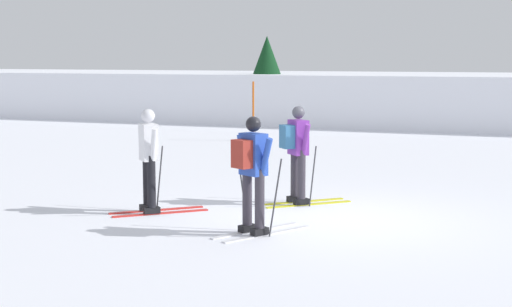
{
  "coord_description": "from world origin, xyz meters",
  "views": [
    {
      "loc": [
        3.06,
        -11.6,
        2.55
      ],
      "look_at": [
        -1.55,
        0.67,
        0.9
      ],
      "focal_mm": 54.1,
      "sensor_mm": 36.0,
      "label": 1
    }
  ],
  "objects_px": {
    "trail_marker_pole": "(253,111)",
    "conifer_far_right": "(267,73)",
    "skier_blue": "(252,169)",
    "skier_purple": "(297,150)",
    "skier_white": "(149,158)"
  },
  "relations": [
    {
      "from": "skier_blue",
      "to": "conifer_far_right",
      "type": "distance_m",
      "value": 18.83
    },
    {
      "from": "skier_purple",
      "to": "trail_marker_pole",
      "type": "xyz_separation_m",
      "value": [
        -4.33,
        9.26,
        -0.05
      ]
    },
    {
      "from": "trail_marker_pole",
      "to": "conifer_far_right",
      "type": "height_order",
      "value": "conifer_far_right"
    },
    {
      "from": "skier_purple",
      "to": "skier_blue",
      "type": "bearing_deg",
      "value": -87.62
    },
    {
      "from": "skier_blue",
      "to": "conifer_far_right",
      "type": "height_order",
      "value": "conifer_far_right"
    },
    {
      "from": "skier_purple",
      "to": "trail_marker_pole",
      "type": "height_order",
      "value": "trail_marker_pole"
    },
    {
      "from": "trail_marker_pole",
      "to": "conifer_far_right",
      "type": "bearing_deg",
      "value": 106.06
    },
    {
      "from": "skier_blue",
      "to": "conifer_far_right",
      "type": "bearing_deg",
      "value": 109.18
    },
    {
      "from": "skier_purple",
      "to": "skier_white",
      "type": "xyz_separation_m",
      "value": [
        -2.03,
        -1.56,
        -0.04
      ]
    },
    {
      "from": "skier_white",
      "to": "trail_marker_pole",
      "type": "distance_m",
      "value": 11.07
    },
    {
      "from": "skier_blue",
      "to": "skier_purple",
      "type": "bearing_deg",
      "value": 92.38
    },
    {
      "from": "trail_marker_pole",
      "to": "skier_white",
      "type": "bearing_deg",
      "value": -77.97
    },
    {
      "from": "conifer_far_right",
      "to": "skier_white",
      "type": "bearing_deg",
      "value": -76.51
    },
    {
      "from": "skier_purple",
      "to": "skier_blue",
      "type": "height_order",
      "value": "same"
    },
    {
      "from": "skier_purple",
      "to": "trail_marker_pole",
      "type": "distance_m",
      "value": 10.23
    }
  ]
}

